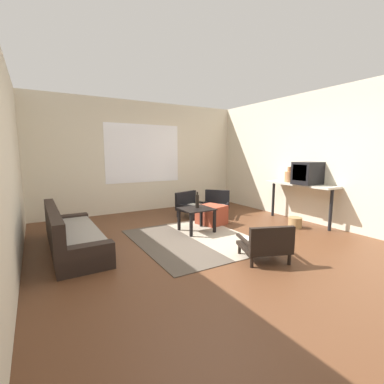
# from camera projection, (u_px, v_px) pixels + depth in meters

# --- Properties ---
(ground_plane) EXTENTS (7.80, 7.80, 0.00)m
(ground_plane) POSITION_uv_depth(u_px,v_px,m) (212.00, 244.00, 4.28)
(ground_plane) COLOR #56331E
(far_wall_with_window) EXTENTS (5.60, 0.13, 2.70)m
(far_wall_with_window) POSITION_uv_depth(u_px,v_px,m) (143.00, 157.00, 6.69)
(far_wall_with_window) COLOR beige
(far_wall_with_window) RESTS_ON ground
(side_wall_right) EXTENTS (0.12, 6.60, 2.70)m
(side_wall_right) POSITION_uv_depth(u_px,v_px,m) (307.00, 158.00, 5.68)
(side_wall_right) COLOR beige
(side_wall_right) RESTS_ON ground
(side_wall_left) EXTENTS (0.12, 6.60, 2.70)m
(side_wall_left) POSITION_uv_depth(u_px,v_px,m) (3.00, 162.00, 3.00)
(side_wall_left) COLOR beige
(side_wall_left) RESTS_ON ground
(area_rug) EXTENTS (1.85, 2.20, 0.01)m
(area_rug) POSITION_uv_depth(u_px,v_px,m) (194.00, 239.00, 4.53)
(area_rug) COLOR #4C4238
(area_rug) RESTS_ON ground
(couch) EXTENTS (0.71, 2.02, 0.66)m
(couch) POSITION_uv_depth(u_px,v_px,m) (71.00, 237.00, 4.00)
(couch) COLOR black
(couch) RESTS_ON ground
(coffee_table) EXTENTS (0.57, 0.53, 0.44)m
(coffee_table) POSITION_uv_depth(u_px,v_px,m) (197.00, 213.00, 4.92)
(coffee_table) COLOR black
(coffee_table) RESTS_ON ground
(armchair_by_window) EXTENTS (0.78, 0.75, 0.56)m
(armchair_by_window) POSITION_uv_depth(u_px,v_px,m) (192.00, 205.00, 6.15)
(armchair_by_window) COLOR black
(armchair_by_window) RESTS_ON ground
(armchair_striped_foreground) EXTENTS (0.75, 0.72, 0.52)m
(armchair_striped_foreground) POSITION_uv_depth(u_px,v_px,m) (266.00, 244.00, 3.59)
(armchair_striped_foreground) COLOR black
(armchair_striped_foreground) RESTS_ON ground
(armchair_corner) EXTENTS (0.84, 0.84, 0.58)m
(armchair_corner) POSITION_uv_depth(u_px,v_px,m) (216.00, 205.00, 6.23)
(armchair_corner) COLOR black
(armchair_corner) RESTS_ON ground
(ottoman_orange) EXTENTS (0.60, 0.60, 0.39)m
(ottoman_orange) POSITION_uv_depth(u_px,v_px,m) (212.00, 215.00, 5.48)
(ottoman_orange) COLOR #993D28
(ottoman_orange) RESTS_ON ground
(console_shelf) EXTENTS (0.44, 1.52, 0.83)m
(console_shelf) POSITION_uv_depth(u_px,v_px,m) (300.00, 188.00, 5.53)
(console_shelf) COLOR beige
(console_shelf) RESTS_ON ground
(crt_television) EXTENTS (0.55, 0.41, 0.45)m
(crt_television) POSITION_uv_depth(u_px,v_px,m) (308.00, 173.00, 5.34)
(crt_television) COLOR black
(crt_television) RESTS_ON console_shelf
(clay_vase) EXTENTS (0.19, 0.19, 0.33)m
(clay_vase) POSITION_uv_depth(u_px,v_px,m) (289.00, 176.00, 5.75)
(clay_vase) COLOR #A87047
(clay_vase) RESTS_ON console_shelf
(glass_bottle) EXTENTS (0.07, 0.07, 0.30)m
(glass_bottle) POSITION_uv_depth(u_px,v_px,m) (197.00, 201.00, 4.94)
(glass_bottle) COLOR black
(glass_bottle) RESTS_ON coffee_table
(wicker_basket) EXTENTS (0.26, 0.26, 0.21)m
(wicker_basket) POSITION_uv_depth(u_px,v_px,m) (295.00, 223.00, 5.23)
(wicker_basket) COLOR #9E7A4C
(wicker_basket) RESTS_ON ground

